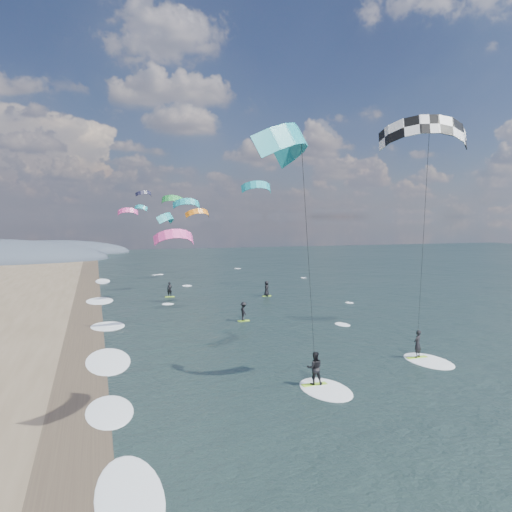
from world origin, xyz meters
name	(u,v)px	position (x,y,z in m)	size (l,w,h in m)	color
ground	(361,433)	(0.00, 0.00, 0.00)	(260.00, 260.00, 0.00)	black
wet_sand_strip	(80,388)	(-12.00, 10.00, 0.00)	(3.00, 240.00, 0.00)	#382D23
kitesurfer_near_a	(429,176)	(6.37, 4.23, 11.80)	(8.08, 9.14, 15.34)	#9DE428
kitesurfer_near_b	(308,224)	(-1.74, 2.04, 9.25)	(6.96, 9.53, 13.96)	#9DE428
far_kitesurfers	(238,298)	(3.35, 31.80, 0.91)	(12.33, 16.86, 1.84)	#9DE428
bg_kite_field	(171,204)	(-0.50, 53.24, 11.39)	(14.31, 72.82, 8.09)	teal
shoreline_surf	(101,363)	(-10.80, 14.75, 0.00)	(2.40, 79.40, 0.11)	white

